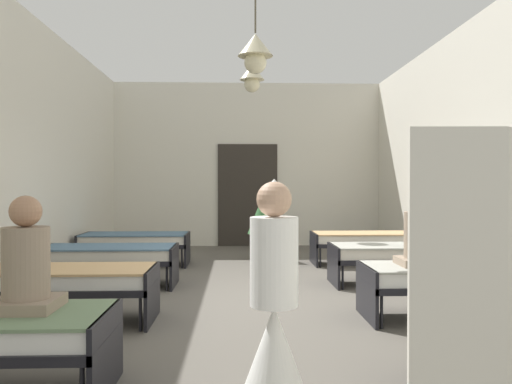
% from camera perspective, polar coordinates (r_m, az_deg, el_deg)
% --- Properties ---
extents(ground_plane, '(6.85, 12.02, 0.10)m').
position_cam_1_polar(ground_plane, '(6.57, 0.10, -12.37)').
color(ground_plane, '#59544C').
extents(room_shell, '(6.65, 11.62, 3.85)m').
position_cam_1_polar(room_shell, '(7.74, -0.28, 4.39)').
color(room_shell, silver).
rests_on(room_shell, ground).
extents(bed_left_row_1, '(1.90, 0.84, 0.57)m').
position_cam_1_polar(bed_left_row_1, '(5.83, -20.63, -9.22)').
color(bed_left_row_1, black).
rests_on(bed_left_row_1, ground).
extents(bed_right_row_1, '(1.90, 0.84, 0.57)m').
position_cam_1_polar(bed_right_row_1, '(6.00, 20.94, -8.93)').
color(bed_right_row_1, black).
rests_on(bed_right_row_1, ground).
extents(bed_left_row_2, '(1.90, 0.84, 0.57)m').
position_cam_1_polar(bed_left_row_2, '(7.63, -16.06, -6.81)').
color(bed_left_row_2, black).
rests_on(bed_left_row_2, ground).
extents(bed_right_row_2, '(1.90, 0.84, 0.57)m').
position_cam_1_polar(bed_right_row_2, '(7.77, 15.41, -6.68)').
color(bed_right_row_2, black).
rests_on(bed_right_row_2, ground).
extents(bed_left_row_3, '(1.90, 0.84, 0.57)m').
position_cam_1_polar(bed_left_row_3, '(9.47, -13.28, -5.31)').
color(bed_left_row_3, black).
rests_on(bed_left_row_3, ground).
extents(bed_right_row_3, '(1.90, 0.84, 0.57)m').
position_cam_1_polar(bed_right_row_3, '(9.58, 11.97, -5.24)').
color(bed_right_row_3, black).
rests_on(bed_right_row_3, ground).
extents(nurse_near_aisle, '(0.52, 0.52, 1.49)m').
position_cam_1_polar(nurse_near_aisle, '(3.29, 2.02, -15.42)').
color(nurse_near_aisle, white).
rests_on(nurse_near_aisle, ground).
extents(patient_seated_primary, '(0.44, 0.44, 0.80)m').
position_cam_1_polar(patient_seated_primary, '(5.85, 17.67, -4.91)').
color(patient_seated_primary, gray).
rests_on(patient_seated_primary, bed_right_row_1).
extents(patient_seated_secondary, '(0.44, 0.44, 0.80)m').
position_cam_1_polar(patient_seated_secondary, '(3.96, -24.20, -7.69)').
color(patient_seated_secondary, gray).
rests_on(patient_seated_secondary, bed_left_row_0).
extents(potted_plant, '(0.60, 0.60, 1.25)m').
position_cam_1_polar(potted_plant, '(9.93, 0.79, -2.99)').
color(potted_plant, brown).
rests_on(potted_plant, ground).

